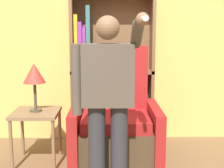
# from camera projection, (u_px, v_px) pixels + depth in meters

# --- Properties ---
(wall_back) EXTENTS (8.00, 0.06, 2.80)m
(wall_back) POSITION_uv_depth(u_px,v_px,m) (103.00, 33.00, 4.02)
(wall_back) COLOR #E0C160
(wall_back) RESTS_ON ground_plane
(bookcase) EXTENTS (1.04, 0.28, 1.85)m
(bookcase) POSITION_uv_depth(u_px,v_px,m) (104.00, 74.00, 3.95)
(bookcase) COLOR brown
(bookcase) RESTS_ON ground_plane
(armchair) EXTENTS (0.93, 0.81, 1.26)m
(armchair) POSITION_uv_depth(u_px,v_px,m) (115.00, 128.00, 3.38)
(armchair) COLOR #4C3823
(armchair) RESTS_ON ground_plane
(person_standing) EXTENTS (0.58, 0.78, 1.56)m
(person_standing) POSITION_uv_depth(u_px,v_px,m) (108.00, 96.00, 2.63)
(person_standing) COLOR #2D2D33
(person_standing) RESTS_ON ground_plane
(side_table) EXTENTS (0.49, 0.49, 0.58)m
(side_table) POSITION_uv_depth(u_px,v_px,m) (36.00, 119.00, 3.35)
(side_table) COLOR #846647
(side_table) RESTS_ON ground_plane
(table_lamp) EXTENTS (0.24, 0.24, 0.52)m
(table_lamp) POSITION_uv_depth(u_px,v_px,m) (34.00, 75.00, 3.26)
(table_lamp) COLOR #4C4233
(table_lamp) RESTS_ON side_table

